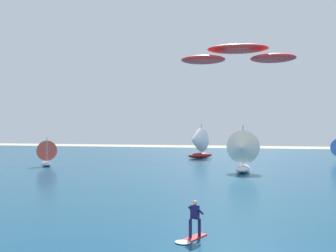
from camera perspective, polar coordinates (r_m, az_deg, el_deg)
The scene contains 6 objects.
ocean at distance 48.30m, azimuth 7.00°, elevation -6.21°, with size 160.00×90.00×0.10m, color navy.
kitesurfer at distance 16.85m, azimuth 3.80°, elevation -15.00°, with size 1.33×2.01×1.67m.
kite at distance 21.85m, azimuth 10.70°, elevation 10.72°, with size 6.68×2.77×0.99m.
sailboat_mid_left at distance 60.29m, azimuth 4.49°, elevation -2.57°, with size 4.94×4.91×5.58m.
sailboat_mid_right at distance 41.22m, azimuth 11.37°, elevation -3.81°, with size 3.83×4.50×5.21m.
sailboat_heeled_over at distance 50.89m, azimuth -18.30°, elevation -3.93°, with size 3.23×3.28×3.69m.
Camera 1 is at (4.88, 2.37, 4.96)m, focal length 39.53 mm.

